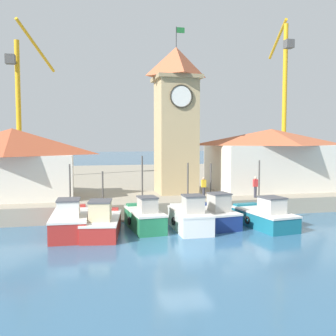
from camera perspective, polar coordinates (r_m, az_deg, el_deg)
The scene contains 15 objects.
ground_plane at distance 20.24m, azimuth 2.47°, elevation -12.08°, with size 300.00×300.00×0.00m, color #386689.
quay_wharf at distance 47.10m, azimuth -6.51°, elevation -1.94°, with size 120.00×40.00×1.19m, color #9E937F.
fishing_boat_far_left at distance 24.21m, azimuth -14.06°, elevation -7.55°, with size 2.29×5.26×4.16m.
fishing_boat_left_outer at distance 23.85m, azimuth -9.58°, elevation -7.83°, with size 2.81×5.32×3.72m.
fishing_boat_left_inner at distance 24.88m, azimuth -3.41°, elevation -7.15°, with size 2.15×4.41×4.60m.
fishing_boat_mid_left at distance 24.58m, azimuth 3.21°, elevation -7.22°, with size 2.08×4.17×4.18m.
fishing_boat_center at distance 25.92m, azimuth 6.74°, elevation -6.75°, with size 2.48×4.32×4.06m.
fishing_boat_mid_right at distance 26.23m, azimuth 13.82°, elevation -6.82°, with size 2.75×5.14×4.29m.
clock_tower at distance 32.54m, azimuth 1.18°, elevation 7.47°, with size 3.62×3.62×13.53m.
warehouse_left at distance 31.62m, azimuth -21.59°, elevation 0.73°, with size 9.16×5.61×5.28m.
warehouse_right at distance 36.37m, azimuth 14.73°, elevation 1.36°, with size 10.79×7.19×5.36m.
port_crane_near at distance 47.81m, azimuth -20.63°, elevation 6.09°, with size 4.76×8.72×17.93m.
port_crane_far at distance 52.01m, azimuth 16.43°, elevation 7.39°, with size 2.97×9.45×19.35m.
dock_worker_near_tower at distance 30.75m, azimuth 12.56°, elevation -2.65°, with size 0.34×0.22×1.62m.
dock_worker_along_quay at distance 29.76m, azimuth 5.21°, elevation -2.80°, with size 0.34×0.22×1.62m.
Camera 1 is at (-5.15, -18.72, 5.72)m, focal length 42.00 mm.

